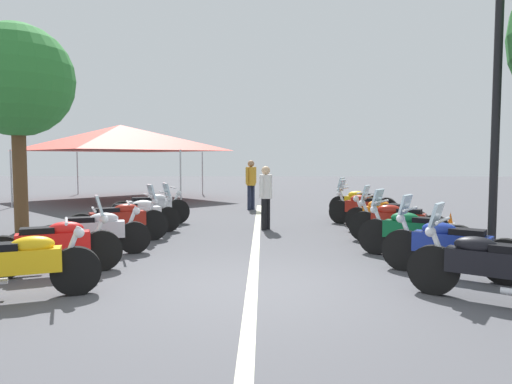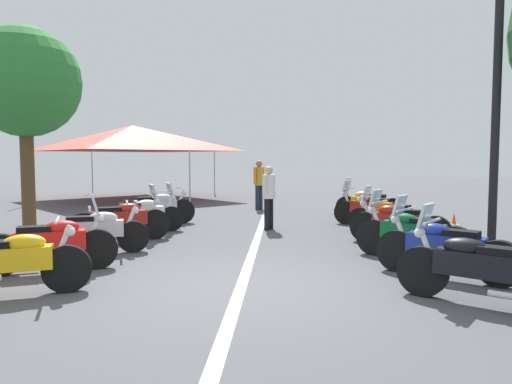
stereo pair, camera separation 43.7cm
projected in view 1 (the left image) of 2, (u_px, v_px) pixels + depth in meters
name	position (u px, v px, depth m)	size (l,w,h in m)	color
ground_plane	(252.00, 288.00, 6.56)	(80.00, 80.00, 0.00)	#4C4C51
lane_centre_stripe	(256.00, 244.00, 9.94)	(16.07, 0.16, 0.01)	beige
motorcycle_left_row_0	(19.00, 265.00, 5.96)	(0.97, 1.90, 1.00)	black
motorcycle_left_row_1	(56.00, 244.00, 7.29)	(1.00, 1.93, 1.21)	black
motorcycle_left_row_2	(95.00, 232.00, 8.69)	(0.91, 1.96, 0.98)	black
motorcycle_left_row_3	(119.00, 220.00, 10.04)	(1.17, 1.96, 1.22)	black
motorcycle_left_row_4	(137.00, 215.00, 11.19)	(1.17, 1.97, 1.20)	black
motorcycle_left_row_5	(151.00, 208.00, 12.65)	(1.07, 2.00, 1.02)	black
motorcycle_right_row_0	(488.00, 265.00, 5.85)	(1.26, 1.75, 1.22)	black
motorcycle_right_row_1	(449.00, 246.00, 7.15)	(1.34, 1.81, 1.22)	black
motorcycle_right_row_2	(413.00, 232.00, 8.44)	(1.32, 1.81, 1.22)	black
motorcycle_right_row_3	(397.00, 221.00, 9.93)	(1.08, 1.91, 1.21)	black
motorcycle_right_row_4	(385.00, 215.00, 11.19)	(1.15, 1.78, 0.98)	black
motorcycle_right_row_5	(365.00, 208.00, 12.63)	(1.18, 1.85, 1.21)	black
motorcycle_right_row_6	(362.00, 203.00, 13.96)	(1.09, 1.86, 1.22)	black
street_lamp_twin_globe	(498.00, 58.00, 8.08)	(0.32, 1.22, 5.16)	black
traffic_cone_0	(450.00, 227.00, 10.38)	(0.36, 0.36, 0.61)	orange
bystander_0	(266.00, 193.00, 11.84)	(0.48, 0.32, 1.59)	black
bystander_1	(251.00, 181.00, 16.42)	(0.44, 0.36, 1.71)	#1E2338
roadside_tree_0	(17.00, 81.00, 11.15)	(2.64, 2.64, 4.94)	brown
event_tent	(120.00, 138.00, 20.24)	(6.88, 6.88, 3.20)	#E54C3F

